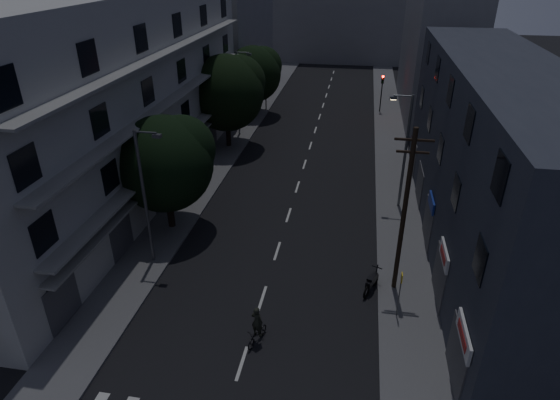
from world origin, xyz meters
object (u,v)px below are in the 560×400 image
(utility_pole, at_px, (404,210))
(cyclist, at_px, (257,330))
(bus_stop_sign, at_px, (400,287))
(motorcycle, at_px, (371,283))

(utility_pole, distance_m, cyclist, 9.20)
(bus_stop_sign, xyz_separation_m, motorcycle, (-1.25, 1.93, -1.38))
(motorcycle, xyz_separation_m, cyclist, (-5.21, -4.72, 0.18))
(bus_stop_sign, distance_m, cyclist, 7.14)
(motorcycle, distance_m, cyclist, 7.04)
(utility_pole, distance_m, motorcycle, 4.54)
(bus_stop_sign, xyz_separation_m, cyclist, (-6.47, -2.79, -1.21))
(utility_pole, height_order, bus_stop_sign, utility_pole)
(motorcycle, relative_size, cyclist, 0.94)
(bus_stop_sign, bearing_deg, cyclist, -156.67)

